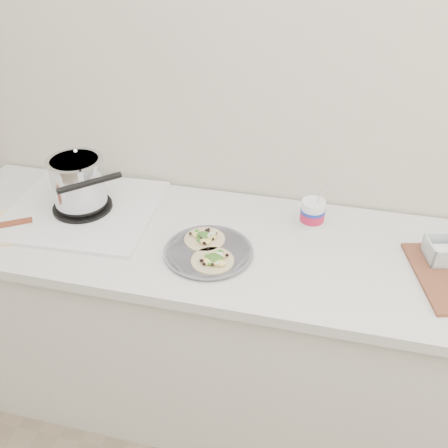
% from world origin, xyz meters
% --- Properties ---
extents(counter, '(2.44, 0.66, 0.90)m').
position_xyz_m(counter, '(0.00, 1.43, 0.45)').
color(counter, silver).
rests_on(counter, ground).
extents(stove, '(0.57, 0.54, 0.26)m').
position_xyz_m(stove, '(-0.71, 1.47, 0.99)').
color(stove, silver).
rests_on(stove, counter).
extents(taco_plate, '(0.30, 0.30, 0.04)m').
position_xyz_m(taco_plate, '(-0.17, 1.33, 0.92)').
color(taco_plate, slate).
rests_on(taco_plate, counter).
extents(tub, '(0.09, 0.09, 0.20)m').
position_xyz_m(tub, '(0.15, 1.58, 0.96)').
color(tub, white).
rests_on(tub, counter).
extents(bacon_plate, '(0.24, 0.24, 0.02)m').
position_xyz_m(bacon_plate, '(-0.91, 1.31, 0.91)').
color(bacon_plate, beige).
rests_on(bacon_plate, counter).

